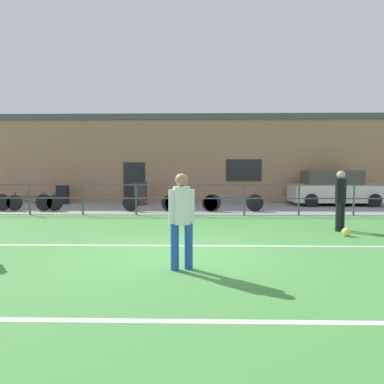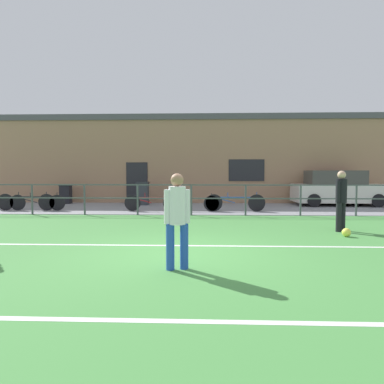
{
  "view_description": "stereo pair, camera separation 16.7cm",
  "coord_description": "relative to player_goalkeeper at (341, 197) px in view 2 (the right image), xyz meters",
  "views": [
    {
      "loc": [
        0.36,
        -6.88,
        1.6
      ],
      "look_at": [
        0.13,
        3.23,
        1.02
      ],
      "focal_mm": 32.72,
      "sensor_mm": 36.0,
      "label": 1
    },
    {
      "loc": [
        0.53,
        -6.87,
        1.6
      ],
      "look_at": [
        0.13,
        3.23,
        1.02
      ],
      "focal_mm": 32.72,
      "sensor_mm": 36.0,
      "label": 2
    }
  ],
  "objects": [
    {
      "name": "trash_bin_0",
      "position": [
        -10.65,
        7.64,
        -0.42
      ],
      "size": [
        0.54,
        0.46,
        0.97
      ],
      "color": "black",
      "rests_on": "pavement_strip"
    },
    {
      "name": "pavement_strip",
      "position": [
        -4.18,
        5.83,
        -0.92
      ],
      "size": [
        48.0,
        5.0,
        0.02
      ],
      "primitive_type": "cube",
      "color": "gray",
      "rests_on": "ground"
    },
    {
      "name": "field_line_hash",
      "position": [
        -4.18,
        -5.89,
        -0.93
      ],
      "size": [
        36.0,
        0.11,
        0.0
      ],
      "primitive_type": "cube",
      "color": "white",
      "rests_on": "ground"
    },
    {
      "name": "player_winger",
      "position": [
        -4.12,
        -3.88,
        -0.03
      ],
      "size": [
        0.42,
        0.28,
        1.58
      ],
      "rotation": [
        0.0,
        0.0,
        0.29
      ],
      "color": "blue",
      "rests_on": "ground"
    },
    {
      "name": "parked_car_red",
      "position": [
        2.62,
        7.26,
        -0.13
      ],
      "size": [
        4.19,
        1.88,
        1.65
      ],
      "color": "silver",
      "rests_on": "pavement_strip"
    },
    {
      "name": "bicycle_parked_0",
      "position": [
        -5.85,
        4.53,
        -0.57
      ],
      "size": [
        2.23,
        0.04,
        0.75
      ],
      "color": "black",
      "rests_on": "pavement_strip"
    },
    {
      "name": "soccer_ball_match",
      "position": [
        -0.17,
        -0.82,
        -0.82
      ],
      "size": [
        0.21,
        0.21,
        0.21
      ],
      "primitive_type": "sphere",
      "color": "#E5E04C",
      "rests_on": "ground"
    },
    {
      "name": "bicycle_parked_4",
      "position": [
        -10.58,
        4.53,
        -0.57
      ],
      "size": [
        2.31,
        0.04,
        0.75
      ],
      "color": "black",
      "rests_on": "pavement_strip"
    },
    {
      "name": "trash_bin_1",
      "position": [
        -6.69,
        7.14,
        -0.35
      ],
      "size": [
        0.59,
        0.5,
        1.1
      ],
      "color": "#33383D",
      "rests_on": "pavement_strip"
    },
    {
      "name": "clubhouse_facade",
      "position": [
        -4.18,
        9.52,
        1.36
      ],
      "size": [
        28.0,
        2.56,
        4.57
      ],
      "color": "#A37A5B",
      "rests_on": "ground"
    },
    {
      "name": "bicycle_parked_3",
      "position": [
        -2.47,
        4.53,
        -0.55
      ],
      "size": [
        2.4,
        0.04,
        0.78
      ],
      "color": "black",
      "rests_on": "pavement_strip"
    },
    {
      "name": "player_goalkeeper",
      "position": [
        0.0,
        0.0,
        0.0
      ],
      "size": [
        0.35,
        0.35,
        1.64
      ],
      "rotation": [
        0.0,
        0.0,
        0.79
      ],
      "color": "black",
      "rests_on": "ground"
    },
    {
      "name": "ground",
      "position": [
        -4.18,
        -2.67,
        -0.95
      ],
      "size": [
        60.0,
        44.0,
        0.04
      ],
      "primitive_type": "cube",
      "color": "#478C42"
    },
    {
      "name": "field_line_touchline",
      "position": [
        -4.18,
        -2.03,
        -0.93
      ],
      "size": [
        36.0,
        0.11,
        0.0
      ],
      "primitive_type": "cube",
      "color": "white",
      "rests_on": "ground"
    },
    {
      "name": "bicycle_parked_2",
      "position": [
        -4.17,
        4.53,
        -0.58
      ],
      "size": [
        2.12,
        0.04,
        0.73
      ],
      "color": "black",
      "rests_on": "pavement_strip"
    },
    {
      "name": "bicycle_parked_1",
      "position": [
        -11.06,
        4.53,
        -0.55
      ],
      "size": [
        2.42,
        0.04,
        0.78
      ],
      "color": "black",
      "rests_on": "pavement_strip"
    },
    {
      "name": "perimeter_fence",
      "position": [
        -4.18,
        3.33,
        -0.18
      ],
      "size": [
        36.07,
        0.07,
        1.15
      ],
      "color": "#474C51",
      "rests_on": "ground"
    }
  ]
}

